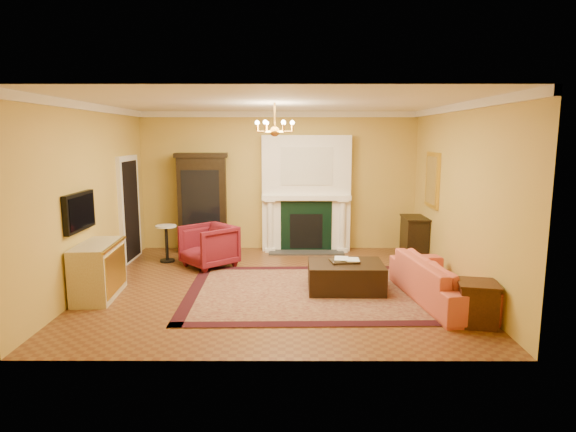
{
  "coord_description": "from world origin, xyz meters",
  "views": [
    {
      "loc": [
        0.23,
        -7.78,
        2.48
      ],
      "look_at": [
        0.21,
        0.3,
        1.13
      ],
      "focal_mm": 30.0,
      "sensor_mm": 36.0,
      "label": 1
    }
  ],
  "objects_px": {
    "coral_sofa": "(442,273)",
    "console_table": "(414,239)",
    "wingback_armchair": "(209,244)",
    "leather_ottoman": "(346,276)",
    "end_table": "(477,304)",
    "pedestal_table": "(167,241)",
    "commode": "(98,270)",
    "china_cabinet": "(203,205)"
  },
  "relations": [
    {
      "from": "commode",
      "to": "console_table",
      "type": "distance_m",
      "value": 6.01
    },
    {
      "from": "coral_sofa",
      "to": "end_table",
      "type": "relative_size",
      "value": 4.03
    },
    {
      "from": "end_table",
      "to": "console_table",
      "type": "distance_m",
      "value": 3.5
    },
    {
      "from": "coral_sofa",
      "to": "console_table",
      "type": "height_order",
      "value": "coral_sofa"
    },
    {
      "from": "console_table",
      "to": "commode",
      "type": "bearing_deg",
      "value": -155.03
    },
    {
      "from": "coral_sofa",
      "to": "end_table",
      "type": "distance_m",
      "value": 0.95
    },
    {
      "from": "pedestal_table",
      "to": "coral_sofa",
      "type": "relative_size",
      "value": 0.33
    },
    {
      "from": "end_table",
      "to": "coral_sofa",
      "type": "bearing_deg",
      "value": 101.17
    },
    {
      "from": "wingback_armchair",
      "to": "pedestal_table",
      "type": "height_order",
      "value": "wingback_armchair"
    },
    {
      "from": "china_cabinet",
      "to": "end_table",
      "type": "xyz_separation_m",
      "value": [
        4.36,
        -4.17,
        -0.74
      ]
    },
    {
      "from": "pedestal_table",
      "to": "console_table",
      "type": "xyz_separation_m",
      "value": [
        4.99,
        0.26,
        -0.01
      ]
    },
    {
      "from": "china_cabinet",
      "to": "pedestal_table",
      "type": "height_order",
      "value": "china_cabinet"
    },
    {
      "from": "commode",
      "to": "console_table",
      "type": "height_order",
      "value": "commode"
    },
    {
      "from": "coral_sofa",
      "to": "leather_ottoman",
      "type": "relative_size",
      "value": 1.86
    },
    {
      "from": "china_cabinet",
      "to": "pedestal_table",
      "type": "distance_m",
      "value": 1.25
    },
    {
      "from": "pedestal_table",
      "to": "leather_ottoman",
      "type": "xyz_separation_m",
      "value": [
        3.35,
        -1.82,
        -0.19
      ]
    },
    {
      "from": "coral_sofa",
      "to": "console_table",
      "type": "bearing_deg",
      "value": -12.85
    },
    {
      "from": "wingback_armchair",
      "to": "end_table",
      "type": "height_order",
      "value": "wingback_armchair"
    },
    {
      "from": "pedestal_table",
      "to": "console_table",
      "type": "height_order",
      "value": "console_table"
    },
    {
      "from": "coral_sofa",
      "to": "leather_ottoman",
      "type": "bearing_deg",
      "value": 62.84
    },
    {
      "from": "china_cabinet",
      "to": "commode",
      "type": "distance_m",
      "value": 3.31
    },
    {
      "from": "end_table",
      "to": "leather_ottoman",
      "type": "height_order",
      "value": "end_table"
    },
    {
      "from": "wingback_armchair",
      "to": "commode",
      "type": "bearing_deg",
      "value": -81.0
    },
    {
      "from": "wingback_armchair",
      "to": "leather_ottoman",
      "type": "distance_m",
      "value": 2.86
    },
    {
      "from": "china_cabinet",
      "to": "leather_ottoman",
      "type": "relative_size",
      "value": 1.7
    },
    {
      "from": "wingback_armchair",
      "to": "coral_sofa",
      "type": "xyz_separation_m",
      "value": [
        3.85,
        -1.96,
        -0.01
      ]
    },
    {
      "from": "wingback_armchair",
      "to": "console_table",
      "type": "distance_m",
      "value": 4.13
    },
    {
      "from": "pedestal_table",
      "to": "leather_ottoman",
      "type": "relative_size",
      "value": 0.61
    },
    {
      "from": "pedestal_table",
      "to": "leather_ottoman",
      "type": "height_order",
      "value": "pedestal_table"
    },
    {
      "from": "wingback_armchair",
      "to": "leather_ottoman",
      "type": "height_order",
      "value": "wingback_armchair"
    },
    {
      "from": "coral_sofa",
      "to": "wingback_armchair",
      "type": "bearing_deg",
      "value": 55.48
    },
    {
      "from": "wingback_armchair",
      "to": "end_table",
      "type": "distance_m",
      "value": 4.95
    },
    {
      "from": "leather_ottoman",
      "to": "commode",
      "type": "bearing_deg",
      "value": -174.72
    },
    {
      "from": "end_table",
      "to": "commode",
      "type": "bearing_deg",
      "value": 168.57
    },
    {
      "from": "console_table",
      "to": "end_table",
      "type": "bearing_deg",
      "value": -89.47
    },
    {
      "from": "china_cabinet",
      "to": "pedestal_table",
      "type": "relative_size",
      "value": 2.76
    },
    {
      "from": "commode",
      "to": "leather_ottoman",
      "type": "bearing_deg",
      "value": 0.66
    },
    {
      "from": "pedestal_table",
      "to": "leather_ottoman",
      "type": "distance_m",
      "value": 3.82
    },
    {
      "from": "commode",
      "to": "console_table",
      "type": "relative_size",
      "value": 1.37
    },
    {
      "from": "wingback_armchair",
      "to": "commode",
      "type": "xyz_separation_m",
      "value": [
        -1.42,
        -1.77,
        -0.02
      ]
    },
    {
      "from": "pedestal_table",
      "to": "console_table",
      "type": "relative_size",
      "value": 0.88
    },
    {
      "from": "wingback_armchair",
      "to": "end_table",
      "type": "bearing_deg",
      "value": 12.2
    }
  ]
}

